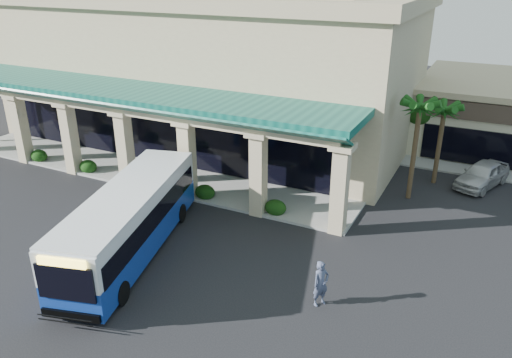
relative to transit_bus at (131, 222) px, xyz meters
The scene contains 9 objects.
ground 2.82m from the transit_bus, 25.61° to the left, with size 110.00×110.00×0.00m, color black.
main_building 18.45m from the transit_bus, 109.18° to the left, with size 30.80×14.80×11.35m, color tan, non-canonical shape.
arcade 9.87m from the transit_bus, 127.17° to the left, with size 30.00×6.20×5.70m, color #0C4B41, non-canonical shape.
palm_0 16.09m from the transit_bus, 48.58° to the left, with size 2.40×2.40×6.60m, color #133F11, non-canonical shape.
palm_1 19.00m from the transit_bus, 52.32° to the left, with size 2.40×2.40×5.80m, color #133F11, non-canonical shape.
broadleaf_tree 22.19m from the transit_bus, 64.39° to the left, with size 2.60×2.60×4.81m, color black, non-canonical shape.
transit_bus is the anchor object (origin of this frame).
pedestrian 9.34m from the transit_bus, ahead, with size 0.72×0.47×1.96m, color #444C67.
car_silver 21.26m from the transit_bus, 47.81° to the left, with size 1.82×4.52×1.54m, color #BABABA.
Camera 1 is at (12.29, -16.77, 12.62)m, focal length 35.00 mm.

